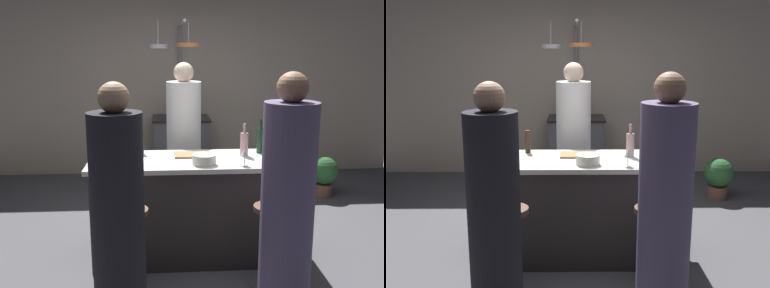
# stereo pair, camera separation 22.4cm
# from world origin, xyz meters

# --- Properties ---
(ground_plane) EXTENTS (9.00, 9.00, 0.00)m
(ground_plane) POSITION_xyz_m (0.00, 0.00, 0.00)
(ground_plane) COLOR #4C4C51
(back_wall) EXTENTS (6.40, 0.16, 2.60)m
(back_wall) POSITION_xyz_m (0.00, 2.85, 1.30)
(back_wall) COLOR #BCAD99
(back_wall) RESTS_ON ground_plane
(kitchen_island) EXTENTS (1.80, 0.72, 0.90)m
(kitchen_island) POSITION_xyz_m (0.00, 0.00, 0.45)
(kitchen_island) COLOR #332D2B
(kitchen_island) RESTS_ON ground_plane
(stove_range) EXTENTS (0.80, 0.64, 0.89)m
(stove_range) POSITION_xyz_m (0.00, 2.45, 0.45)
(stove_range) COLOR #47474C
(stove_range) RESTS_ON ground_plane
(chef) EXTENTS (0.36, 0.36, 1.71)m
(chef) POSITION_xyz_m (-0.04, 0.83, 0.79)
(chef) COLOR white
(chef) RESTS_ON ground_plane
(bar_stool_left) EXTENTS (0.28, 0.28, 0.68)m
(bar_stool_left) POSITION_xyz_m (-0.51, -0.62, 0.38)
(bar_stool_left) COLOR #4C4C51
(bar_stool_left) RESTS_ON ground_plane
(guest_left) EXTENTS (0.35, 0.35, 1.65)m
(guest_left) POSITION_xyz_m (-0.56, -1.01, 0.76)
(guest_left) COLOR black
(guest_left) RESTS_ON ground_plane
(bar_stool_right) EXTENTS (0.28, 0.28, 0.68)m
(bar_stool_right) POSITION_xyz_m (0.54, -0.62, 0.38)
(bar_stool_right) COLOR #4C4C51
(bar_stool_right) RESTS_ON ground_plane
(guest_right) EXTENTS (0.36, 0.36, 1.70)m
(guest_right) POSITION_xyz_m (0.57, -0.96, 0.79)
(guest_right) COLOR #594C6B
(guest_right) RESTS_ON ground_plane
(overhead_pot_rack) EXTENTS (0.60, 1.40, 2.17)m
(overhead_pot_rack) POSITION_xyz_m (-0.04, 2.01, 1.63)
(overhead_pot_rack) COLOR gray
(overhead_pot_rack) RESTS_ON ground_plane
(potted_plant) EXTENTS (0.36, 0.36, 0.52)m
(potted_plant) POSITION_xyz_m (1.76, 1.53, 0.30)
(potted_plant) COLOR brown
(potted_plant) RESTS_ON ground_plane
(cutting_board) EXTENTS (0.32, 0.22, 0.02)m
(cutting_board) POSITION_xyz_m (0.00, 0.11, 0.91)
(cutting_board) COLOR #997047
(cutting_board) RESTS_ON kitchen_island
(pepper_mill) EXTENTS (0.05, 0.05, 0.21)m
(pepper_mill) POSITION_xyz_m (-0.46, 0.24, 1.01)
(pepper_mill) COLOR #382319
(pepper_mill) RESTS_ON kitchen_island
(wine_bottle_green) EXTENTS (0.07, 0.07, 0.32)m
(wine_bottle_green) POSITION_xyz_m (0.63, 0.18, 1.02)
(wine_bottle_green) COLOR #193D23
(wine_bottle_green) RESTS_ON kitchen_island
(wine_bottle_white) EXTENTS (0.07, 0.07, 0.29)m
(wine_bottle_white) POSITION_xyz_m (-0.65, -0.03, 1.01)
(wine_bottle_white) COLOR gray
(wine_bottle_white) RESTS_ON kitchen_island
(wine_bottle_rose) EXTENTS (0.07, 0.07, 0.29)m
(wine_bottle_rose) POSITION_xyz_m (0.46, 0.08, 1.01)
(wine_bottle_rose) COLOR #B78C8E
(wine_bottle_rose) RESTS_ON kitchen_island
(wine_glass_near_right_guest) EXTENTS (0.07, 0.07, 0.15)m
(wine_glass_near_right_guest) POSITION_xyz_m (0.62, -0.12, 1.01)
(wine_glass_near_right_guest) COLOR silver
(wine_glass_near_right_guest) RESTS_ON kitchen_island
(wine_glass_by_chef) EXTENTS (0.07, 0.07, 0.15)m
(wine_glass_by_chef) POSITION_xyz_m (0.40, -0.26, 1.01)
(wine_glass_by_chef) COLOR silver
(wine_glass_by_chef) RESTS_ON kitchen_island
(mixing_bowl_ceramic) EXTENTS (0.20, 0.20, 0.08)m
(mixing_bowl_ceramic) POSITION_xyz_m (0.08, -0.20, 0.94)
(mixing_bowl_ceramic) COLOR silver
(mixing_bowl_ceramic) RESTS_ON kitchen_island
(mixing_bowl_blue) EXTENTS (0.22, 0.22, 0.08)m
(mixing_bowl_blue) POSITION_xyz_m (0.72, -0.02, 0.94)
(mixing_bowl_blue) COLOR #334C6B
(mixing_bowl_blue) RESTS_ON kitchen_island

